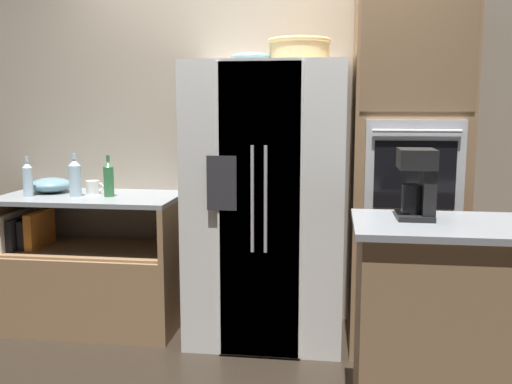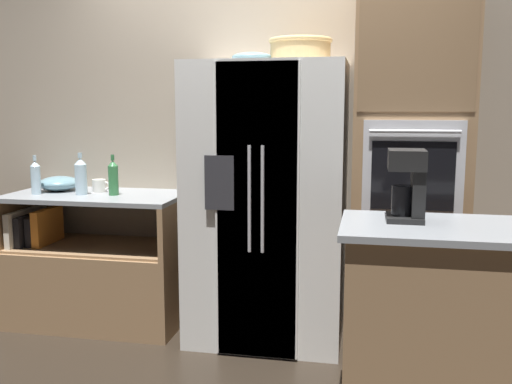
{
  "view_description": "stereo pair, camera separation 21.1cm",
  "coord_description": "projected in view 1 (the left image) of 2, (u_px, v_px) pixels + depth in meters",
  "views": [
    {
      "loc": [
        0.53,
        -3.5,
        1.49
      ],
      "look_at": [
        0.06,
        -0.06,
        0.96
      ],
      "focal_mm": 40.0,
      "sensor_mm": 36.0,
      "label": 1
    },
    {
      "loc": [
        0.74,
        -3.46,
        1.49
      ],
      "look_at": [
        0.06,
        -0.06,
        0.96
      ],
      "focal_mm": 40.0,
      "sensor_mm": 36.0,
      "label": 2
    }
  ],
  "objects": [
    {
      "name": "mixing_bowl",
      "position": [
        51.0,
        185.0,
        3.92
      ],
      "size": [
        0.28,
        0.28,
        0.1
      ],
      "color": "#668C99",
      "rests_on": "counter_left"
    },
    {
      "name": "ground_plane",
      "position": [
        249.0,
        336.0,
        3.72
      ],
      "size": [
        20.0,
        20.0,
        0.0
      ],
      "primitive_type": "plane",
      "color": "black"
    },
    {
      "name": "mug",
      "position": [
        93.0,
        187.0,
        3.88
      ],
      "size": [
        0.12,
        0.09,
        0.09
      ],
      "color": "silver",
      "rests_on": "counter_left"
    },
    {
      "name": "bottle_tall",
      "position": [
        109.0,
        179.0,
        3.73
      ],
      "size": [
        0.07,
        0.07,
        0.27
      ],
      "color": "#33723F",
      "rests_on": "counter_left"
    },
    {
      "name": "bottle_short",
      "position": [
        75.0,
        177.0,
        3.74
      ],
      "size": [
        0.08,
        0.08,
        0.28
      ],
      "color": "silver",
      "rests_on": "counter_left"
    },
    {
      "name": "refrigerator",
      "position": [
        266.0,
        204.0,
        3.6
      ],
      "size": [
        0.96,
        0.73,
        1.75
      ],
      "color": "silver",
      "rests_on": "ground_plane"
    },
    {
      "name": "island_counter",
      "position": [
        438.0,
        326.0,
        2.6
      ],
      "size": [
        0.79,
        0.59,
        0.98
      ],
      "color": "#93704C",
      "rests_on": "ground_plane"
    },
    {
      "name": "fruit_bowl",
      "position": [
        251.0,
        57.0,
        3.49
      ],
      "size": [
        0.25,
        0.25,
        0.06
      ],
      "color": "#668C99",
      "rests_on": "refrigerator"
    },
    {
      "name": "coffee_maker",
      "position": [
        420.0,
        181.0,
        2.59
      ],
      "size": [
        0.16,
        0.2,
        0.32
      ],
      "color": "black",
      "rests_on": "island_counter"
    },
    {
      "name": "wall_back",
      "position": [
        257.0,
        119.0,
        3.92
      ],
      "size": [
        12.0,
        0.06,
        2.8
      ],
      "color": "tan",
      "rests_on": "ground_plane"
    },
    {
      "name": "wicker_basket",
      "position": [
        299.0,
        50.0,
        3.48
      ],
      "size": [
        0.39,
        0.39,
        0.14
      ],
      "color": "tan",
      "rests_on": "refrigerator"
    },
    {
      "name": "bottle_wide",
      "position": [
        28.0,
        179.0,
        3.74
      ],
      "size": [
        0.06,
        0.06,
        0.26
      ],
      "color": "silver",
      "rests_on": "counter_left"
    },
    {
      "name": "counter_left",
      "position": [
        92.0,
        278.0,
        3.88
      ],
      "size": [
        1.19,
        0.63,
        0.9
      ],
      "color": "#93704C",
      "rests_on": "ground_plane"
    },
    {
      "name": "wall_oven",
      "position": [
        407.0,
        162.0,
        3.46
      ],
      "size": [
        0.65,
        0.73,
        2.29
      ],
      "color": "#93704C",
      "rests_on": "ground_plane"
    }
  ]
}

